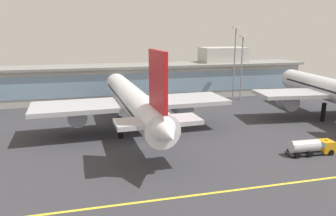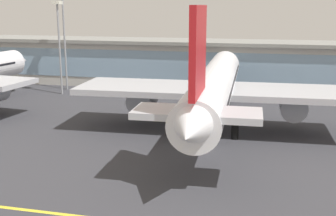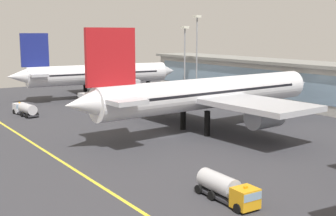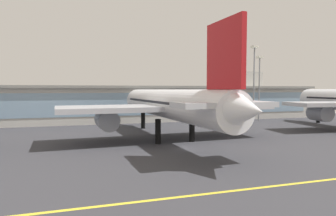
{
  "view_description": "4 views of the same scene",
  "coord_description": "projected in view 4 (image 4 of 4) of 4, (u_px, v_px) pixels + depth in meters",
  "views": [
    {
      "loc": [
        -10.3,
        -62.51,
        22.86
      ],
      "look_at": [
        7.41,
        6.54,
        6.01
      ],
      "focal_mm": 35.38,
      "sensor_mm": 36.0,
      "label": 1
    },
    {
      "loc": [
        8.7,
        -57.15,
        19.76
      ],
      "look_at": [
        -7.22,
        9.06,
        3.66
      ],
      "focal_mm": 46.43,
      "sensor_mm": 36.0,
      "label": 2
    },
    {
      "loc": [
        66.93,
        -45.51,
        19.17
      ],
      "look_at": [
        -8.58,
        6.23,
        3.58
      ],
      "focal_mm": 48.04,
      "sensor_mm": 36.0,
      "label": 3
    },
    {
      "loc": [
        -19.06,
        -48.85,
        10.35
      ],
      "look_at": [
        0.48,
        11.67,
        6.46
      ],
      "focal_mm": 32.43,
      "sensor_mm": 36.0,
      "label": 4
    }
  ],
  "objects": [
    {
      "name": "apron_light_mast_far_east",
      "position": [
        254.0,
        73.0,
        95.38
      ],
      "size": [
        1.8,
        1.8,
        24.03
      ],
      "color": "gray",
      "rests_on": "ground"
    },
    {
      "name": "apron_light_mast_east",
      "position": [
        259.0,
        78.0,
        99.66
      ],
      "size": [
        1.8,
        1.8,
        21.32
      ],
      "color": "gray",
      "rests_on": "ground"
    },
    {
      "name": "ground_plane",
      "position": [
        186.0,
        149.0,
        52.88
      ],
      "size": [
        183.24,
        183.24,
        0.0
      ],
      "primitive_type": "plane",
      "color": "#38383D"
    },
    {
      "name": "terminal_building",
      "position": [
        138.0,
        102.0,
        98.76
      ],
      "size": [
        133.88,
        14.0,
        16.73
      ],
      "color": "beige",
      "rests_on": "ground"
    },
    {
      "name": "airliner_near_right",
      "position": [
        169.0,
        105.0,
        61.93
      ],
      "size": [
        44.3,
        60.2,
        19.82
      ],
      "rotation": [
        0.0,
        0.0,
        1.61
      ],
      "color": "black",
      "rests_on": "ground"
    },
    {
      "name": "taxiway_centreline_stripe",
      "position": [
        262.0,
        188.0,
        31.98
      ],
      "size": [
        146.59,
        0.5,
        0.01
      ],
      "primitive_type": "cube",
      "color": "yellow",
      "rests_on": "ground"
    }
  ]
}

